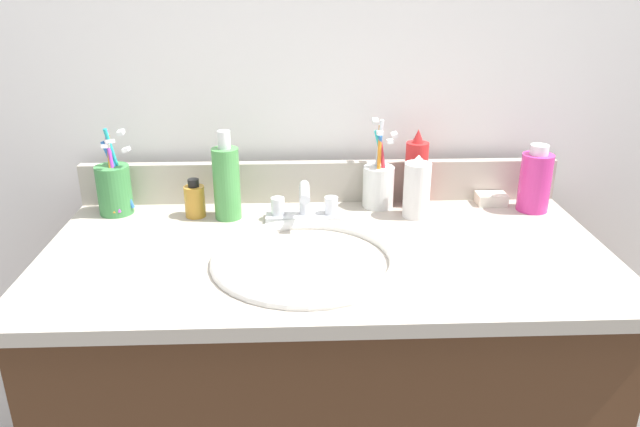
{
  "coord_description": "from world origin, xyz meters",
  "views": [
    {
      "loc": [
        -0.05,
        -1.03,
        1.23
      ],
      "look_at": [
        -0.01,
        0.0,
        0.82
      ],
      "focal_mm": 34.26,
      "sensor_mm": 36.0,
      "label": 1
    }
  ],
  "objects_px": {
    "bottle_toner_green": "(227,182)",
    "cup_white_ceramic": "(379,183)",
    "soap_bar": "(491,199)",
    "bottle_oil_amber": "(195,200)",
    "cup_green": "(114,188)",
    "faucet": "(305,208)",
    "bottle_spray_red": "(416,172)",
    "bottle_soap_pink": "(535,181)",
    "bottle_lotion_white": "(417,189)"
  },
  "relations": [
    {
      "from": "bottle_oil_amber",
      "to": "bottle_toner_green",
      "type": "relative_size",
      "value": 0.44
    },
    {
      "from": "cup_white_ceramic",
      "to": "faucet",
      "type": "bearing_deg",
      "value": -154.83
    },
    {
      "from": "bottle_lotion_white",
      "to": "bottle_soap_pink",
      "type": "distance_m",
      "value": 0.26
    },
    {
      "from": "bottle_lotion_white",
      "to": "bottle_toner_green",
      "type": "bearing_deg",
      "value": 178.79
    },
    {
      "from": "bottle_toner_green",
      "to": "bottle_soap_pink",
      "type": "distance_m",
      "value": 0.65
    },
    {
      "from": "bottle_spray_red",
      "to": "faucet",
      "type": "bearing_deg",
      "value": -160.83
    },
    {
      "from": "bottle_oil_amber",
      "to": "bottle_toner_green",
      "type": "xyz_separation_m",
      "value": [
        0.07,
        -0.01,
        0.04
      ]
    },
    {
      "from": "cup_green",
      "to": "soap_bar",
      "type": "bearing_deg",
      "value": 1.52
    },
    {
      "from": "soap_bar",
      "to": "bottle_oil_amber",
      "type": "bearing_deg",
      "value": -175.87
    },
    {
      "from": "bottle_oil_amber",
      "to": "cup_green",
      "type": "height_order",
      "value": "cup_green"
    },
    {
      "from": "cup_green",
      "to": "soap_bar",
      "type": "height_order",
      "value": "cup_green"
    },
    {
      "from": "bottle_lotion_white",
      "to": "bottle_toner_green",
      "type": "relative_size",
      "value": 0.72
    },
    {
      "from": "faucet",
      "to": "cup_white_ceramic",
      "type": "relative_size",
      "value": 0.82
    },
    {
      "from": "bottle_lotion_white",
      "to": "cup_green",
      "type": "distance_m",
      "value": 0.63
    },
    {
      "from": "faucet",
      "to": "soap_bar",
      "type": "relative_size",
      "value": 2.5
    },
    {
      "from": "faucet",
      "to": "bottle_spray_red",
      "type": "distance_m",
      "value": 0.26
    },
    {
      "from": "bottle_toner_green",
      "to": "soap_bar",
      "type": "height_order",
      "value": "bottle_toner_green"
    },
    {
      "from": "faucet",
      "to": "cup_white_ceramic",
      "type": "xyz_separation_m",
      "value": [
        0.16,
        0.08,
        0.02
      ]
    },
    {
      "from": "cup_green",
      "to": "cup_white_ceramic",
      "type": "bearing_deg",
      "value": 1.91
    },
    {
      "from": "bottle_toner_green",
      "to": "cup_white_ceramic",
      "type": "xyz_separation_m",
      "value": [
        0.32,
        0.05,
        -0.03
      ]
    },
    {
      "from": "faucet",
      "to": "bottle_spray_red",
      "type": "relative_size",
      "value": 0.95
    },
    {
      "from": "faucet",
      "to": "bottle_lotion_white",
      "type": "distance_m",
      "value": 0.23
    },
    {
      "from": "faucet",
      "to": "cup_white_ceramic",
      "type": "bearing_deg",
      "value": 25.17
    },
    {
      "from": "bottle_toner_green",
      "to": "bottle_spray_red",
      "type": "distance_m",
      "value": 0.41
    },
    {
      "from": "bottle_oil_amber",
      "to": "bottle_spray_red",
      "type": "height_order",
      "value": "bottle_spray_red"
    },
    {
      "from": "faucet",
      "to": "bottle_oil_amber",
      "type": "xyz_separation_m",
      "value": [
        -0.23,
        0.03,
        0.01
      ]
    },
    {
      "from": "cup_green",
      "to": "cup_white_ceramic",
      "type": "height_order",
      "value": "cup_white_ceramic"
    },
    {
      "from": "bottle_spray_red",
      "to": "soap_bar",
      "type": "bearing_deg",
      "value": -1.94
    },
    {
      "from": "soap_bar",
      "to": "bottle_spray_red",
      "type": "bearing_deg",
      "value": 178.06
    },
    {
      "from": "bottle_soap_pink",
      "to": "soap_bar",
      "type": "relative_size",
      "value": 2.25
    },
    {
      "from": "bottle_toner_green",
      "to": "cup_white_ceramic",
      "type": "relative_size",
      "value": 0.95
    },
    {
      "from": "bottle_soap_pink",
      "to": "cup_white_ceramic",
      "type": "xyz_separation_m",
      "value": [
        -0.33,
        0.04,
        -0.01
      ]
    },
    {
      "from": "bottle_spray_red",
      "to": "soap_bar",
      "type": "xyz_separation_m",
      "value": [
        0.17,
        -0.01,
        -0.06
      ]
    },
    {
      "from": "faucet",
      "to": "bottle_soap_pink",
      "type": "distance_m",
      "value": 0.49
    },
    {
      "from": "cup_green",
      "to": "cup_white_ceramic",
      "type": "distance_m",
      "value": 0.56
    },
    {
      "from": "bottle_toner_green",
      "to": "bottle_spray_red",
      "type": "relative_size",
      "value": 1.1
    },
    {
      "from": "faucet",
      "to": "soap_bar",
      "type": "distance_m",
      "value": 0.42
    },
    {
      "from": "bottle_oil_amber",
      "to": "bottle_lotion_white",
      "type": "relative_size",
      "value": 0.61
    },
    {
      "from": "bottle_soap_pink",
      "to": "soap_bar",
      "type": "bearing_deg",
      "value": 152.7
    },
    {
      "from": "bottle_lotion_white",
      "to": "bottle_spray_red",
      "type": "height_order",
      "value": "bottle_spray_red"
    },
    {
      "from": "bottle_oil_amber",
      "to": "soap_bar",
      "type": "bearing_deg",
      "value": 4.13
    },
    {
      "from": "faucet",
      "to": "bottle_oil_amber",
      "type": "distance_m",
      "value": 0.23
    },
    {
      "from": "cup_green",
      "to": "bottle_lotion_white",
      "type": "bearing_deg",
      "value": -3.95
    },
    {
      "from": "bottle_oil_amber",
      "to": "cup_white_ceramic",
      "type": "relative_size",
      "value": 0.42
    },
    {
      "from": "bottle_soap_pink",
      "to": "cup_white_ceramic",
      "type": "distance_m",
      "value": 0.33
    },
    {
      "from": "bottle_soap_pink",
      "to": "cup_green",
      "type": "distance_m",
      "value": 0.89
    },
    {
      "from": "bottle_lotion_white",
      "to": "soap_bar",
      "type": "bearing_deg",
      "value": 19.81
    },
    {
      "from": "cup_white_ceramic",
      "to": "soap_bar",
      "type": "distance_m",
      "value": 0.25
    },
    {
      "from": "bottle_spray_red",
      "to": "bottle_soap_pink",
      "type": "xyz_separation_m",
      "value": [
        0.25,
        -0.05,
        -0.01
      ]
    },
    {
      "from": "bottle_spray_red",
      "to": "cup_white_ceramic",
      "type": "xyz_separation_m",
      "value": [
        -0.08,
        -0.01,
        -0.02
      ]
    }
  ]
}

